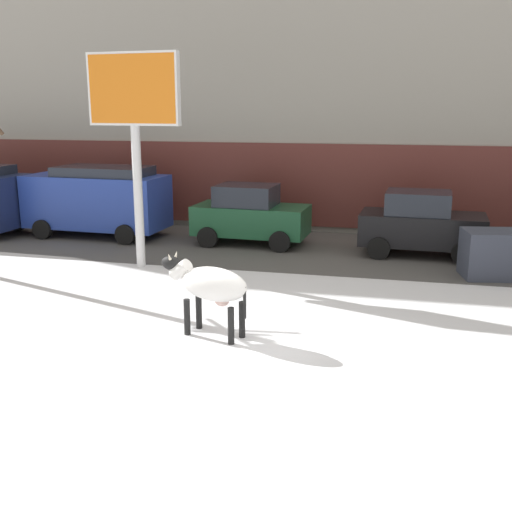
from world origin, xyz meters
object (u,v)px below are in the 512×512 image
car_blue_van (98,199)px  car_darkgreen_hatchback (250,215)px  car_black_hatchback (421,224)px  cow_holstein (212,285)px  dumpster (498,254)px  billboard (134,103)px

car_blue_van → car_darkgreen_hatchback: car_blue_van is taller
car_darkgreen_hatchback → car_black_hatchback: same height
cow_holstein → car_darkgreen_hatchback: 7.97m
car_darkgreen_hatchback → dumpster: 7.39m
dumpster → billboard: bearing=-173.3°
billboard → car_blue_van: billboard is taller
cow_holstein → car_black_hatchback: (3.94, 7.56, -0.07)m
cow_holstein → car_blue_van: (-6.41, 7.88, 0.24)m
cow_holstein → billboard: 6.54m
cow_holstein → car_darkgreen_hatchback: (-1.21, 7.87, -0.07)m
car_blue_van → billboard: bearing=-48.7°
billboard → car_black_hatchback: size_ratio=1.55×
cow_holstein → car_black_hatchback: 8.53m
car_black_hatchback → dumpster: car_black_hatchback is taller
car_darkgreen_hatchback → car_black_hatchback: (5.16, -0.31, 0.00)m
dumpster → cow_holstein: bearing=-136.2°
car_darkgreen_hatchback → cow_holstein: bearing=-81.2°
cow_holstein → dumpster: (5.79, 5.55, -0.40)m
cow_holstein → dumpster: cow_holstein is taller
billboard → dumpster: billboard is taller
cow_holstein → billboard: billboard is taller
billboard → car_blue_van: size_ratio=1.19×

